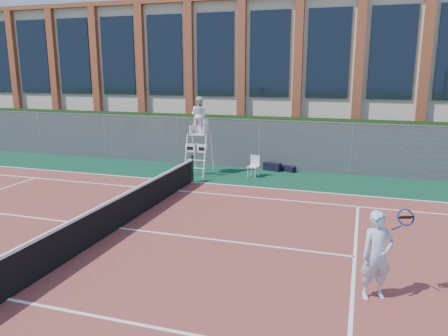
% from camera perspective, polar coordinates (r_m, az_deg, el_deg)
% --- Properties ---
extents(ground, '(120.00, 120.00, 0.00)m').
position_cam_1_polar(ground, '(12.79, -13.56, -7.76)').
color(ground, '#233814').
extents(apron, '(36.00, 20.00, 0.01)m').
position_cam_1_polar(apron, '(13.59, -11.39, -6.39)').
color(apron, '#0E3E2E').
rests_on(apron, ground).
extents(tennis_court, '(23.77, 10.97, 0.02)m').
position_cam_1_polar(tennis_court, '(12.78, -13.57, -7.68)').
color(tennis_court, brown).
rests_on(tennis_court, apron).
extents(tennis_net, '(0.10, 11.30, 1.10)m').
position_cam_1_polar(tennis_net, '(12.61, -13.69, -5.47)').
color(tennis_net, black).
rests_on(tennis_net, ground).
extents(fence, '(40.00, 0.06, 2.20)m').
position_cam_1_polar(fence, '(20.29, -0.84, 3.33)').
color(fence, '#595E60').
rests_on(fence, ground).
extents(hedge, '(40.00, 1.40, 2.20)m').
position_cam_1_polar(hedge, '(21.42, 0.18, 3.83)').
color(hedge, black).
rests_on(hedge, ground).
extents(building, '(45.00, 10.60, 8.22)m').
position_cam_1_polar(building, '(28.85, 5.06, 12.12)').
color(building, beige).
rests_on(building, ground).
extents(umpire_chair, '(0.93, 1.44, 3.35)m').
position_cam_1_polar(umpire_chair, '(18.55, -3.26, 6.62)').
color(umpire_chair, white).
rests_on(umpire_chair, ground).
extents(plastic_chair, '(0.48, 0.48, 0.89)m').
position_cam_1_polar(plastic_chair, '(18.33, 3.96, 0.49)').
color(plastic_chair, silver).
rests_on(plastic_chair, apron).
extents(sports_bag_near, '(0.85, 0.52, 0.34)m').
position_cam_1_polar(sports_bag_near, '(19.59, 6.32, 0.17)').
color(sports_bag_near, black).
rests_on(sports_bag_near, apron).
extents(sports_bag_far, '(0.65, 0.53, 0.24)m').
position_cam_1_polar(sports_bag_far, '(19.49, 8.49, -0.10)').
color(sports_bag_far, black).
rests_on(sports_bag_far, apron).
extents(tennis_player, '(1.04, 0.78, 1.78)m').
position_cam_1_polar(tennis_player, '(9.02, 19.36, -10.68)').
color(tennis_player, silver).
rests_on(tennis_player, tennis_court).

